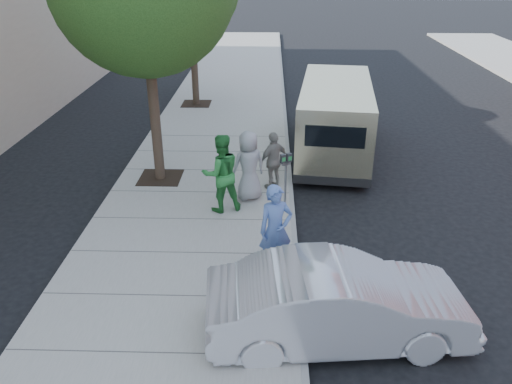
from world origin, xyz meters
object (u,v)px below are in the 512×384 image
person_gray_shirt (249,166)px  person_striped_polo (274,161)px  van (335,118)px  parking_meter (286,169)px  sedan (339,303)px  person_green_shirt (221,173)px  person_officer (276,229)px

person_gray_shirt → person_striped_polo: 0.93m
van → person_gray_shirt: size_ratio=3.50×
parking_meter → sedan: size_ratio=0.32×
person_green_shirt → person_gray_shirt: 0.91m
van → parking_meter: bearing=-105.5°
sedan → person_gray_shirt: person_gray_shirt is taller
sedan → person_officer: 2.14m
person_officer → person_green_shirt: (-1.32, 2.59, 0.06)m
person_officer → person_green_shirt: person_green_shirt is taller
person_striped_polo → person_officer: bearing=51.7°
person_gray_shirt → sedan: bearing=81.6°
person_officer → person_gray_shirt: 3.30m
person_green_shirt → person_gray_shirt: size_ratio=1.08×
sedan → person_gray_shirt: (-1.74, 5.05, 0.34)m
parking_meter → sedan: (0.79, -4.65, -0.45)m
person_green_shirt → person_gray_shirt: (0.65, 0.64, -0.07)m
van → person_officer: (-1.94, -6.88, -0.14)m
van → person_officer: size_ratio=3.43×
parking_meter → person_gray_shirt: size_ratio=0.77×
person_green_shirt → person_gray_shirt: bearing=-154.9°
person_green_shirt → person_officer: bearing=97.3°
parking_meter → person_gray_shirt: bearing=132.1°
parking_meter → person_green_shirt: size_ratio=0.71×
person_striped_polo → van: bearing=-161.8°
person_officer → person_gray_shirt: (-0.67, 3.23, -0.02)m
person_gray_shirt → person_striped_polo: (0.65, 0.65, -0.12)m
person_green_shirt → person_striped_polo: person_green_shirt is taller
person_gray_shirt → parking_meter: bearing=129.7°
sedan → person_green_shirt: 5.03m
person_officer → person_gray_shirt: bearing=84.6°
van → person_officer: 7.15m
parking_meter → person_green_shirt: (-1.59, -0.24, -0.03)m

